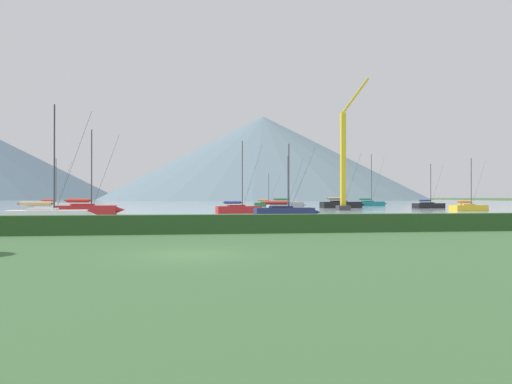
{
  "coord_description": "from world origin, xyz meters",
  "views": [
    {
      "loc": [
        -0.01,
        -19.87,
        2.4
      ],
      "look_at": [
        10.3,
        56.23,
        3.04
      ],
      "focal_mm": 33.76,
      "sensor_mm": 36.0,
      "label": 1
    }
  ],
  "objects": [
    {
      "name": "sailboat_slip_0",
      "position": [
        -26.56,
        78.23,
        0.62
      ],
      "size": [
        7.38,
        2.3,
        9.75
      ],
      "rotation": [
        0.0,
        0.0,
        -0.02
      ],
      "color": "white",
      "rests_on": "harbor_water"
    },
    {
      "name": "dock_crane",
      "position": [
        25.41,
        57.89,
        7.46
      ],
      "size": [
        5.58,
        2.0,
        22.42
      ],
      "color": "#333338",
      "rests_on": "ground_plane"
    },
    {
      "name": "hedge_line",
      "position": [
        0.0,
        11.0,
        0.61
      ],
      "size": [
        80.0,
        1.2,
        1.21
      ],
      "primitive_type": "cube",
      "color": "#284C23",
      "rests_on": "ground_plane"
    },
    {
      "name": "sailboat_slip_2",
      "position": [
        29.67,
        72.62,
        0.77
      ],
      "size": [
        9.3,
        3.26,
        11.64
      ],
      "rotation": [
        0.0,
        0.0,
        0.07
      ],
      "color": "black",
      "rests_on": "harbor_water"
    },
    {
      "name": "sailboat_slip_12",
      "position": [
        -13.34,
        44.84,
        0.72
      ],
      "size": [
        8.68,
        3.1,
        11.03
      ],
      "rotation": [
        0.0,
        0.0,
        0.08
      ],
      "color": "red",
      "rests_on": "harbor_water"
    },
    {
      "name": "sailboat_slip_8",
      "position": [
        -13.01,
        26.55,
        0.68
      ],
      "size": [
        8.15,
        3.15,
        10.89
      ],
      "rotation": [
        0.0,
        0.0,
        0.11
      ],
      "color": "white",
      "rests_on": "harbor_water"
    },
    {
      "name": "sailboat_slip_5",
      "position": [
        44.14,
        51.76,
        0.58
      ],
      "size": [
        7.09,
        3.01,
        8.46
      ],
      "rotation": [
        0.0,
        0.0,
        0.16
      ],
      "color": "gold",
      "rests_on": "harbor_water"
    },
    {
      "name": "sailboat_slip_4",
      "position": [
        6.7,
        47.05,
        0.61
      ],
      "size": [
        7.3,
        2.91,
        10.12
      ],
      "rotation": [
        0.0,
        0.0,
        0.13
      ],
      "color": "red",
      "rests_on": "harbor_water"
    },
    {
      "name": "harbor_water",
      "position": [
        0.0,
        137.0,
        0.0
      ],
      "size": [
        320.0,
        246.0,
        0.0
      ],
      "primitive_type": "cube",
      "color": "#8C9EA3",
      "rests_on": "ground_plane"
    },
    {
      "name": "sailboat_slip_6",
      "position": [
        10.66,
        34.23,
        0.64
      ],
      "size": [
        7.82,
        2.56,
        8.41
      ],
      "rotation": [
        0.0,
        0.0,
        0.04
      ],
      "color": "navy",
      "rests_on": "harbor_water"
    },
    {
      "name": "sailboat_slip_7",
      "position": [
        19.07,
        76.18,
        0.69
      ],
      "size": [
        8.47,
        3.51,
        10.61
      ],
      "rotation": [
        0.0,
        0.0,
        0.15
      ],
      "color": "#9E9EA3",
      "rests_on": "harbor_water"
    },
    {
      "name": "ground_plane",
      "position": [
        0.0,
        0.0,
        0.0
      ],
      "size": [
        1000.0,
        1000.0,
        0.0
      ],
      "primitive_type": "plane",
      "color": "#385B33"
    },
    {
      "name": "distant_hill_west_ridge",
      "position": [
        48.47,
        302.91,
        28.28
      ],
      "size": [
        216.53,
        216.53,
        56.56
      ],
      "primitive_type": "cone",
      "color": "slate",
      "rests_on": "ground_plane"
    },
    {
      "name": "sailboat_slip_10",
      "position": [
        46.04,
        68.49,
        0.6
      ],
      "size": [
        7.4,
        3.42,
        8.71
      ],
      "rotation": [
        0.0,
        0.0,
        0.21
      ],
      "color": "black",
      "rests_on": "harbor_water"
    },
    {
      "name": "sailboat_slip_1",
      "position": [
        41.77,
        88.89,
        0.69
      ],
      "size": [
        8.09,
        2.53,
        12.3
      ],
      "rotation": [
        0.0,
        0.0,
        0.02
      ],
      "color": "#19707A",
      "rests_on": "harbor_water"
    },
    {
      "name": "sailboat_slip_11",
      "position": [
        17.21,
        88.47,
        0.54
      ],
      "size": [
        6.57,
        2.17,
        7.57
      ],
      "rotation": [
        0.0,
        0.0,
        -0.04
      ],
      "color": "#236B38",
      "rests_on": "harbor_water"
    }
  ]
}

